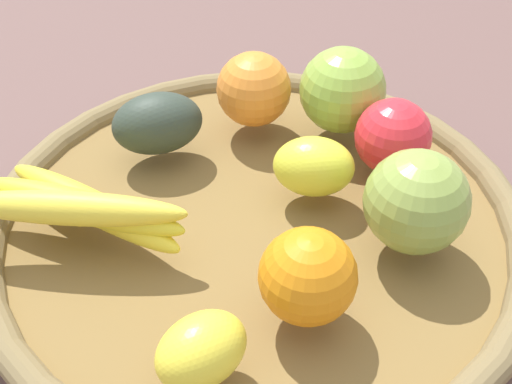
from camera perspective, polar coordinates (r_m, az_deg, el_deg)
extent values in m
plane|color=brown|center=(0.60, 0.00, -4.23)|extent=(2.40, 2.40, 0.00)
cylinder|color=brown|center=(0.59, 0.00, -3.37)|extent=(0.44, 0.44, 0.03)
torus|color=brown|center=(0.58, 0.00, -2.47)|extent=(0.46, 0.46, 0.03)
ellipsoid|color=yellow|center=(0.57, -13.26, -1.15)|extent=(0.15, 0.14, 0.03)
ellipsoid|color=yellow|center=(0.55, -14.29, -1.12)|extent=(0.12, 0.16, 0.03)
ellipsoid|color=yellow|center=(0.54, -15.04, -1.12)|extent=(0.08, 0.18, 0.03)
sphere|color=#8CB142|center=(0.64, 7.09, 8.27)|extent=(0.10, 0.10, 0.08)
sphere|color=#8AA447|center=(0.53, 12.99, -0.77)|extent=(0.10, 0.10, 0.08)
sphere|color=orange|center=(0.47, 4.26, -6.90)|extent=(0.07, 0.07, 0.07)
ellipsoid|color=yellow|center=(0.57, 4.74, 2.10)|extent=(0.07, 0.08, 0.05)
ellipsoid|color=#303C31|center=(0.62, -8.07, 5.59)|extent=(0.06, 0.08, 0.05)
sphere|color=orange|center=(0.65, -0.18, 8.41)|extent=(0.08, 0.08, 0.07)
sphere|color=red|center=(0.60, 11.14, 4.48)|extent=(0.09, 0.09, 0.07)
ellipsoid|color=yellow|center=(0.45, -4.50, -12.78)|extent=(0.07, 0.08, 0.05)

